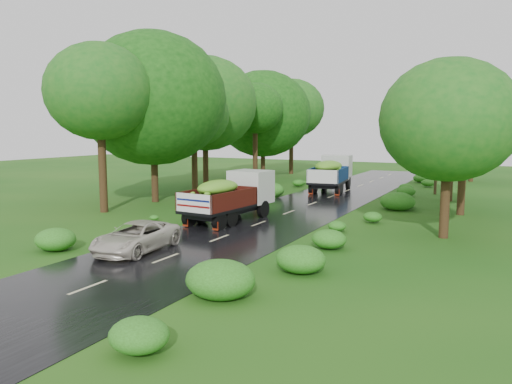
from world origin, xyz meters
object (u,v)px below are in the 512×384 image
Objects in this scene: truck_near at (232,194)px; utility_pole at (437,141)px; truck_far at (332,171)px; car at (136,237)px.

utility_pole reaches higher than truck_near.
truck_far is (0.63, 15.09, 0.11)m from truck_near.
truck_near is at bearing -99.50° from truck_far.
truck_near is 15.11m from truck_far.
truck_far is 0.88× the size of utility_pole.
truck_far is at bearing -150.62° from utility_pole.
utility_pole is at bearing 66.62° from car.
car is 26.15m from utility_pole.
utility_pole is (8.37, 16.65, 2.56)m from truck_near.
truck_near is 1.49× the size of car.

